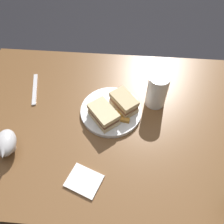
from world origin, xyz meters
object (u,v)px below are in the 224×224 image
Objects in this scene: pint_glass at (157,92)px; napkin at (84,181)px; plate at (111,111)px; sandwich_half_left at (104,114)px; sandwich_half_right at (124,103)px; gravy_boat at (6,143)px; fork at (35,89)px.

napkin is (0.25, 0.36, -0.06)m from pint_glass.
sandwich_half_left is at bearing 62.19° from plate.
sandwich_half_right is 0.14m from pint_glass.
plate reaches higher than napkin.
sandwich_half_left reaches higher than napkin.
plate is at bearing 20.48° from pint_glass.
pint_glass reaches higher than plate.
sandwich_half_left is at bearing -155.63° from gravy_boat.
sandwich_half_left is at bearing -99.48° from napkin.
sandwich_half_right is 0.85× the size of pint_glass.
pint_glass is (-0.13, -0.05, 0.02)m from sandwich_half_right.
fork is (-0.01, -0.29, -0.04)m from gravy_boat.
sandwich_half_left is 0.10m from sandwich_half_right.
plate is 1.94× the size of sandwich_half_right.
sandwich_half_right is (-0.05, -0.02, 0.04)m from plate.
plate is at bearing -102.62° from napkin.
sandwich_half_left is 1.08× the size of sandwich_half_right.
gravy_boat is 0.30m from fork.
sandwich_half_left is 0.76× the size of fork.
gravy_boat is at bearing 28.94° from plate.
gravy_boat is 0.71× the size of fork.
plate is 0.30m from napkin.
napkin is 0.61× the size of fork.
napkin is at bearing 77.38° from plate.
fork is at bearing -92.44° from gravy_boat.
sandwich_half_right is 0.99× the size of gravy_boat.
sandwich_half_right reaches higher than gravy_boat.
sandwich_half_right is 0.71× the size of fork.
napkin is at bearing 22.56° from fork.
sandwich_half_right is (-0.07, -0.06, 0.00)m from sandwich_half_left.
plate is at bearing -117.81° from sandwich_half_left.
gravy_boat is (0.53, 0.26, -0.02)m from pint_glass.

